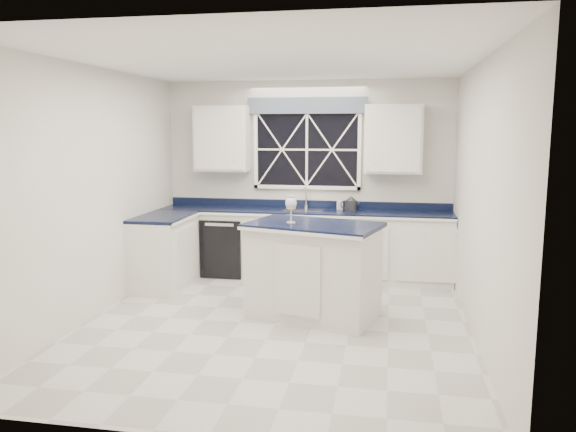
% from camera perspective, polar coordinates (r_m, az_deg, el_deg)
% --- Properties ---
extents(ground, '(4.50, 4.50, 0.00)m').
position_cam_1_polar(ground, '(6.00, -1.31, -10.97)').
color(ground, beige).
rests_on(ground, ground).
extents(back_wall, '(4.00, 0.10, 2.70)m').
position_cam_1_polar(back_wall, '(7.90, 1.96, 3.86)').
color(back_wall, silver).
rests_on(back_wall, ground).
extents(base_cabinets, '(3.99, 1.60, 0.90)m').
position_cam_1_polar(base_cabinets, '(7.63, -1.05, -3.15)').
color(base_cabinets, silver).
rests_on(base_cabinets, ground).
extents(countertop, '(3.98, 0.64, 0.04)m').
position_cam_1_polar(countertop, '(7.65, 1.61, 0.46)').
color(countertop, black).
rests_on(countertop, base_cabinets).
extents(dishwasher, '(0.60, 0.58, 0.82)m').
position_cam_1_polar(dishwasher, '(7.98, -6.24, -2.96)').
color(dishwasher, black).
rests_on(dishwasher, ground).
extents(window, '(1.65, 0.09, 1.26)m').
position_cam_1_polar(window, '(7.82, 1.93, 7.34)').
color(window, black).
rests_on(window, ground).
extents(upper_cabinets, '(3.10, 0.34, 0.90)m').
position_cam_1_polar(upper_cabinets, '(7.70, 1.80, 7.83)').
color(upper_cabinets, silver).
rests_on(upper_cabinets, ground).
extents(faucet, '(0.05, 0.20, 0.30)m').
position_cam_1_polar(faucet, '(7.82, 1.84, 1.96)').
color(faucet, silver).
rests_on(faucet, countertop).
extents(island, '(1.56, 1.17, 1.03)m').
position_cam_1_polar(island, '(6.13, 2.59, -5.49)').
color(island, silver).
rests_on(island, ground).
extents(rug, '(1.57, 1.10, 0.02)m').
position_cam_1_polar(rug, '(7.17, 1.82, -7.56)').
color(rug, '#A9A9A4').
rests_on(rug, ground).
extents(kettle, '(0.28, 0.20, 0.20)m').
position_cam_1_polar(kettle, '(7.65, 6.40, 1.24)').
color(kettle, '#2C2C2F').
rests_on(kettle, countertop).
extents(wine_glass, '(0.12, 0.12, 0.29)m').
position_cam_1_polar(wine_glass, '(6.03, 0.31, 1.20)').
color(wine_glass, silver).
rests_on(wine_glass, island).
extents(soap_bottle, '(0.09, 0.09, 0.18)m').
position_cam_1_polar(soap_bottle, '(7.72, 5.29, 1.34)').
color(soap_bottle, silver).
rests_on(soap_bottle, countertop).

